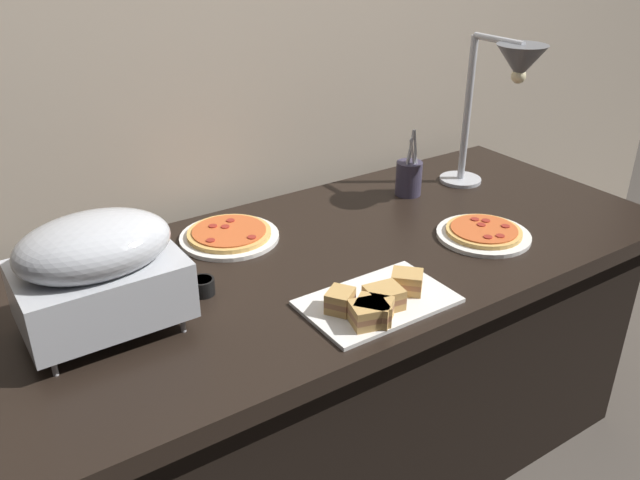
{
  "coord_description": "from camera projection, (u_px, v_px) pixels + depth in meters",
  "views": [
    {
      "loc": [
        -0.93,
        -1.28,
        1.59
      ],
      "look_at": [
        -0.08,
        0.0,
        0.81
      ],
      "focal_mm": 36.71,
      "sensor_mm": 36.0,
      "label": 1
    }
  ],
  "objects": [
    {
      "name": "pizza_plate_front",
      "position": [
        484.0,
        233.0,
        1.85
      ],
      "size": [
        0.26,
        0.26,
        0.03
      ],
      "color": "white",
      "rests_on": "buffet_table"
    },
    {
      "name": "sandwich_platter",
      "position": [
        377.0,
        301.0,
        1.51
      ],
      "size": [
        0.35,
        0.22,
        0.06
      ],
      "color": "white",
      "rests_on": "buffet_table"
    },
    {
      "name": "pizza_plate_center",
      "position": [
        229.0,
        235.0,
        1.84
      ],
      "size": [
        0.28,
        0.28,
        0.03
      ],
      "color": "white",
      "rests_on": "buffet_table"
    },
    {
      "name": "chafing_dish",
      "position": [
        98.0,
        269.0,
        1.37
      ],
      "size": [
        0.34,
        0.24,
        0.27
      ],
      "color": "#B7BABF",
      "rests_on": "buffet_table"
    },
    {
      "name": "buffet_table",
      "position": [
        342.0,
        360.0,
        1.96
      ],
      "size": [
        1.9,
        0.84,
        0.76
      ],
      "color": "black",
      "rests_on": "ground_plane"
    },
    {
      "name": "sauce_cup_far",
      "position": [
        203.0,
        287.0,
        1.57
      ],
      "size": [
        0.06,
        0.06,
        0.04
      ],
      "color": "black",
      "rests_on": "buffet_table"
    },
    {
      "name": "heat_lamp",
      "position": [
        509.0,
        78.0,
        1.95
      ],
      "size": [
        0.15,
        0.33,
        0.49
      ],
      "color": "#B7BABF",
      "rests_on": "buffet_table"
    },
    {
      "name": "back_wall",
      "position": [
        250.0,
        55.0,
        1.96
      ],
      "size": [
        4.4,
        0.04,
        2.4
      ],
      "primitive_type": "cube",
      "color": "tan",
      "rests_on": "ground_plane"
    },
    {
      "name": "sauce_cup_near",
      "position": [
        127.0,
        252.0,
        1.73
      ],
      "size": [
        0.06,
        0.06,
        0.04
      ],
      "color": "black",
      "rests_on": "buffet_table"
    },
    {
      "name": "ground_plane",
      "position": [
        341.0,
        455.0,
        2.13
      ],
      "size": [
        8.0,
        8.0,
        0.0
      ],
      "primitive_type": "plane",
      "color": "#4C443D"
    },
    {
      "name": "utensil_holder",
      "position": [
        409.0,
        177.0,
        2.1
      ],
      "size": [
        0.08,
        0.08,
        0.22
      ],
      "color": "#383347",
      "rests_on": "buffet_table"
    }
  ]
}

